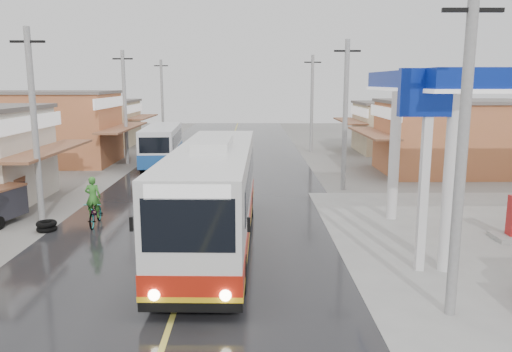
% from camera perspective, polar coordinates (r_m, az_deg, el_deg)
% --- Properties ---
extents(ground, '(120.00, 120.00, 0.00)m').
position_cam_1_polar(ground, '(13.22, -9.45, -15.48)').
color(ground, slate).
rests_on(ground, ground).
extents(road, '(12.00, 90.00, 0.02)m').
position_cam_1_polar(road, '(27.41, -4.66, -1.55)').
color(road, black).
rests_on(road, ground).
extents(centre_line, '(0.15, 90.00, 0.01)m').
position_cam_1_polar(centre_line, '(27.41, -4.66, -1.52)').
color(centre_line, '#D8CC4C').
rests_on(centre_line, road).
extents(shopfronts_left, '(11.00, 44.00, 5.20)m').
position_cam_1_polar(shopfronts_left, '(33.78, -26.84, -0.37)').
color(shopfronts_left, tan).
rests_on(shopfronts_left, ground).
extents(utility_poles_left, '(1.60, 50.00, 8.00)m').
position_cam_1_polar(utility_poles_left, '(29.71, -18.11, -1.11)').
color(utility_poles_left, gray).
rests_on(utility_poles_left, ground).
extents(utility_poles_right, '(1.60, 36.00, 8.00)m').
position_cam_1_polar(utility_poles_right, '(27.79, 9.90, -1.53)').
color(utility_poles_right, gray).
rests_on(utility_poles_right, ground).
extents(coach_bus, '(3.03, 12.36, 3.84)m').
position_cam_1_polar(coach_bus, '(17.87, -4.80, -2.12)').
color(coach_bus, silver).
rests_on(coach_bus, road).
extents(second_bus, '(2.72, 8.34, 2.73)m').
position_cam_1_polar(second_bus, '(35.81, -10.70, 3.55)').
color(second_bus, silver).
rests_on(second_bus, road).
extents(cyclist, '(0.82, 1.98, 2.08)m').
position_cam_1_polar(cyclist, '(21.46, -17.92, -3.64)').
color(cyclist, black).
rests_on(cyclist, ground).
extents(tricycle_near, '(1.76, 2.29, 1.57)m').
position_cam_1_polar(tricycle_near, '(23.21, -27.22, -2.71)').
color(tricycle_near, '#26262D').
rests_on(tricycle_near, ground).
extents(tricycle_far, '(2.02, 2.23, 1.55)m').
position_cam_1_polar(tricycle_far, '(25.42, -26.17, -1.57)').
color(tricycle_far, '#26262D').
rests_on(tricycle_far, ground).
extents(tyre_stack, '(0.79, 0.79, 0.41)m').
position_cam_1_polar(tyre_stack, '(21.45, -22.81, -5.30)').
color(tyre_stack, black).
rests_on(tyre_stack, ground).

